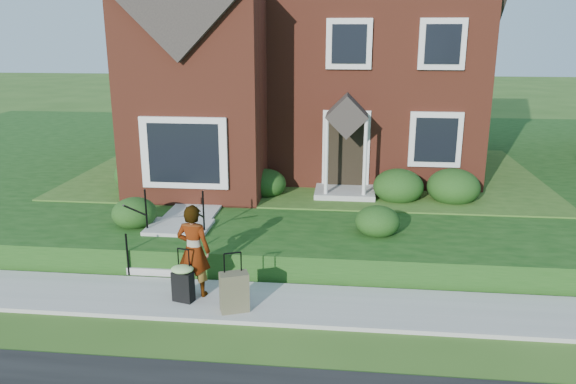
# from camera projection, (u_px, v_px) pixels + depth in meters

# --- Properties ---
(ground) EXTENTS (120.00, 120.00, 0.00)m
(ground) POSITION_uv_depth(u_px,v_px,m) (275.00, 305.00, 10.41)
(ground) COLOR #2D5119
(ground) RESTS_ON ground
(sidewalk) EXTENTS (60.00, 1.60, 0.08)m
(sidewalk) POSITION_uv_depth(u_px,v_px,m) (275.00, 303.00, 10.40)
(sidewalk) COLOR #9E9B93
(sidewalk) RESTS_ON ground
(terrace) EXTENTS (44.00, 20.00, 0.60)m
(terrace) POSITION_uv_depth(u_px,v_px,m) (424.00, 164.00, 20.34)
(terrace) COLOR #143B10
(terrace) RESTS_ON ground
(walkway) EXTENTS (1.20, 6.00, 0.06)m
(walkway) POSITION_uv_depth(u_px,v_px,m) (208.00, 195.00, 15.29)
(walkway) COLOR #9E9B93
(walkway) RESTS_ON terrace
(main_house) EXTENTS (10.40, 10.20, 9.40)m
(main_house) POSITION_uv_depth(u_px,v_px,m) (306.00, 21.00, 18.19)
(main_house) COLOR maroon
(main_house) RESTS_ON terrace
(front_steps) EXTENTS (1.40, 2.02, 1.50)m
(front_steps) POSITION_uv_depth(u_px,v_px,m) (173.00, 241.00, 12.31)
(front_steps) COLOR #9E9B93
(front_steps) RESTS_ON ground
(foundation_shrubs) EXTENTS (10.00, 4.27, 1.08)m
(foundation_shrubs) POSITION_uv_depth(u_px,v_px,m) (288.00, 183.00, 14.77)
(foundation_shrubs) COLOR #16340F
(foundation_shrubs) RESTS_ON terrace
(woman) EXTENTS (0.71, 0.52, 1.78)m
(woman) POSITION_uv_depth(u_px,v_px,m) (194.00, 251.00, 10.45)
(woman) COLOR #999999
(woman) RESTS_ON sidewalk
(suitcase_black) EXTENTS (0.50, 0.44, 1.02)m
(suitcase_black) POSITION_uv_depth(u_px,v_px,m) (183.00, 281.00, 10.32)
(suitcase_black) COLOR black
(suitcase_black) RESTS_ON sidewalk
(suitcase_olive) EXTENTS (0.57, 0.44, 1.09)m
(suitcase_olive) POSITION_uv_depth(u_px,v_px,m) (234.00, 292.00, 9.96)
(suitcase_olive) COLOR brown
(suitcase_olive) RESTS_ON sidewalk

